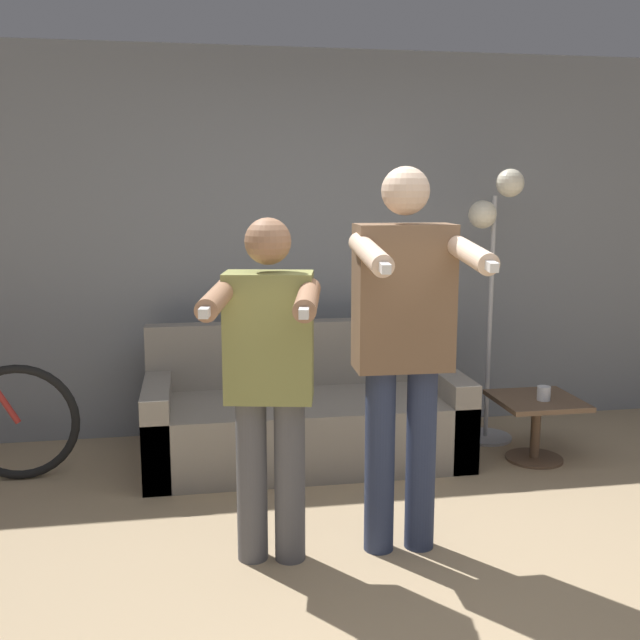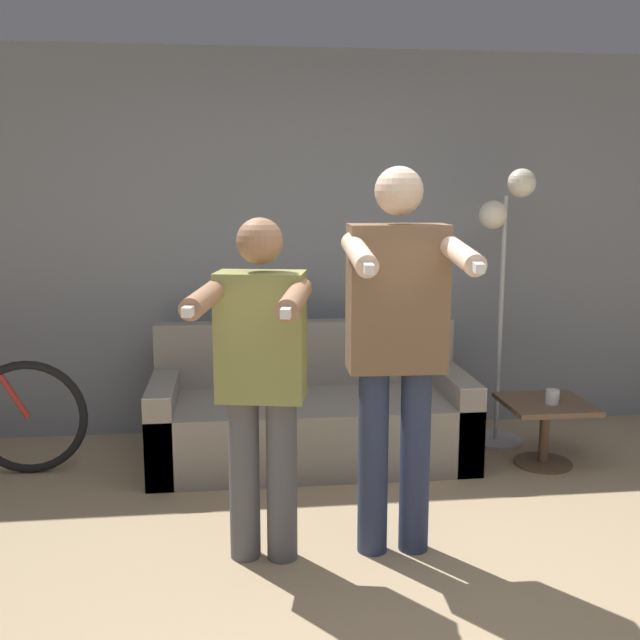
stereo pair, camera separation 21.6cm
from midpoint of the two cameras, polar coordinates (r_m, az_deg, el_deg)
The scene contains 9 objects.
ground_plane at distance 3.18m, azimuth 9.66°, elevation -22.26°, with size 16.00×16.00×0.00m, color tan.
wall_back at distance 5.20m, azimuth 2.19°, elevation 5.75°, with size 10.00×0.05×2.60m.
couch at distance 4.74m, azimuth 0.59°, elevation -7.44°, with size 1.96×0.83×0.83m.
person_left at distance 3.31m, azimuth -2.68°, elevation -3.95°, with size 0.55×0.74×1.57m.
person_right at distance 3.38m, azimuth 7.71°, elevation -1.27°, with size 0.52×0.68×1.78m.
cat at distance 4.87m, azimuth -2.26°, elevation 0.64°, with size 0.43×0.12×0.15m.
floor_lamp at distance 5.01m, azimuth 15.10°, elevation 5.22°, with size 0.37×0.35×1.81m.
side_table at distance 4.86m, azimuth 18.01°, elevation -7.17°, with size 0.51×0.51×0.40m.
cup at distance 4.79m, azimuth 18.54°, elevation -5.58°, with size 0.08×0.08×0.09m.
Camera 2 is at (-0.69, -2.58, 1.69)m, focal length 42.00 mm.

